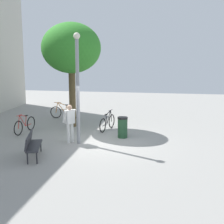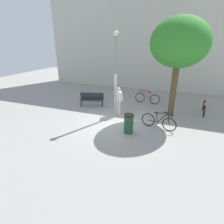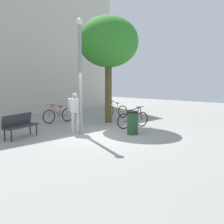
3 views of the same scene
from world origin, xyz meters
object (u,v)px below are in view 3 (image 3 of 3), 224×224
(bicycle_red, at_px, (58,115))
(trash_bin, at_px, (133,123))
(person_by_lamppost, at_px, (75,110))
(bicycle_orange, at_px, (116,110))
(lamppost, at_px, (80,70))
(park_bench, at_px, (19,124))
(plaza_tree, at_px, (108,42))
(bicycle_black, at_px, (133,120))

(bicycle_red, distance_m, trash_bin, 4.84)
(person_by_lamppost, distance_m, bicycle_orange, 5.29)
(trash_bin, bearing_deg, person_by_lamppost, 120.13)
(lamppost, bearing_deg, person_by_lamppost, 82.29)
(trash_bin, bearing_deg, park_bench, 139.60)
(plaza_tree, distance_m, trash_bin, 4.96)
(bicycle_black, relative_size, bicycle_orange, 0.98)
(bicycle_orange, xyz_separation_m, bicycle_red, (-3.63, 0.79, 0.00))
(lamppost, bearing_deg, bicycle_orange, 25.09)
(plaza_tree, bearing_deg, person_by_lamppost, -165.04)
(park_bench, distance_m, plaza_tree, 6.27)
(park_bench, bearing_deg, bicycle_orange, 9.14)
(bicycle_orange, distance_m, trash_bin, 5.46)
(bicycle_orange, bearing_deg, park_bench, -170.86)
(park_bench, xyz_separation_m, bicycle_black, (4.72, -1.94, -0.16))
(trash_bin, bearing_deg, bicycle_red, 89.60)
(lamppost, relative_size, park_bench, 2.80)
(plaza_tree, relative_size, trash_bin, 5.61)
(plaza_tree, height_order, trash_bin, plaza_tree)
(lamppost, xyz_separation_m, bicycle_orange, (4.95, 2.32, -2.25))
(plaza_tree, bearing_deg, park_bench, -179.73)
(bicycle_black, bearing_deg, lamppost, 163.70)
(lamppost, distance_m, bicycle_red, 4.06)
(lamppost, height_order, bicycle_red, lamppost)
(plaza_tree, bearing_deg, lamppost, -158.55)
(bicycle_red, xyz_separation_m, trash_bin, (-0.03, -4.84, 0.10))
(person_by_lamppost, distance_m, park_bench, 2.35)
(park_bench, distance_m, trash_bin, 4.48)
(person_by_lamppost, relative_size, bicycle_black, 0.94)
(lamppost, xyz_separation_m, bicycle_red, (1.32, 3.11, -2.25))
(bicycle_black, xyz_separation_m, bicycle_orange, (2.36, 3.08, 0.00))
(bicycle_orange, distance_m, bicycle_red, 3.72)
(park_bench, bearing_deg, trash_bin, -40.40)
(person_by_lamppost, xyz_separation_m, bicycle_orange, (4.90, 1.92, -0.58))
(plaza_tree, bearing_deg, trash_bin, -121.25)
(lamppost, xyz_separation_m, plaza_tree, (3.06, 1.20, 1.43))
(bicycle_orange, height_order, trash_bin, bicycle_orange)
(bicycle_black, distance_m, bicycle_orange, 3.88)
(person_by_lamppost, relative_size, trash_bin, 1.73)
(bicycle_red, relative_size, trash_bin, 1.87)
(trash_bin, bearing_deg, bicycle_black, 36.53)
(bicycle_black, relative_size, bicycle_red, 0.99)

